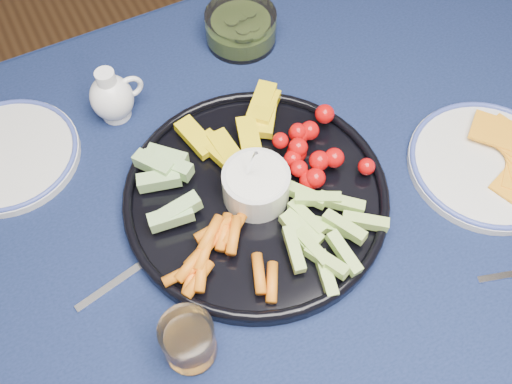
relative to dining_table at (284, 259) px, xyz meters
name	(u,v)px	position (x,y,z in m)	size (l,w,h in m)	color
dining_table	(284,259)	(0.00, 0.00, 0.00)	(1.67, 1.07, 0.75)	#473017
crudite_platter	(254,193)	(-0.02, 0.07, 0.11)	(0.39, 0.39, 0.13)	black
creamer_pitcher	(112,97)	(-0.14, 0.32, 0.13)	(0.09, 0.07, 0.10)	white
pickle_bowl	(241,28)	(0.12, 0.39, 0.11)	(0.13, 0.13, 0.06)	silver
cheese_plate	(488,163)	(0.33, -0.04, 0.10)	(0.24, 0.24, 0.03)	silver
juice_tumbler	(189,342)	(-0.19, -0.09, 0.12)	(0.07, 0.07, 0.08)	silver
fork_left	(144,264)	(-0.20, 0.05, 0.09)	(0.18, 0.05, 0.00)	white
side_plate_extra	(8,155)	(-0.32, 0.32, 0.10)	(0.22, 0.22, 0.02)	silver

